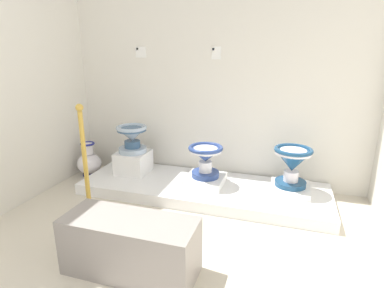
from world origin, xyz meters
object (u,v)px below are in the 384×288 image
at_px(info_placard_second, 216,53).
at_px(stanchion_post_near_left, 88,187).
at_px(plinth_block_slender_white, 133,162).
at_px(antique_toilet_rightmost, 206,157).
at_px(antique_toilet_tall_cobalt, 292,161).
at_px(decorative_vase_spare, 89,162).
at_px(plinth_block_tall_cobalt, 290,188).
at_px(museum_bench, 131,246).
at_px(plinth_block_rightmost, 205,180).
at_px(info_placard_first, 141,52).
at_px(antique_toilet_slender_white, 132,136).

height_order(info_placard_second, stanchion_post_near_left, info_placard_second).
height_order(plinth_block_slender_white, antique_toilet_rightmost, antique_toilet_rightmost).
relative_size(antique_toilet_tall_cobalt, decorative_vase_spare, 0.94).
xyz_separation_m(plinth_block_tall_cobalt, museum_bench, (-1.02, -1.41, 0.05)).
height_order(plinth_block_rightmost, antique_toilet_tall_cobalt, antique_toilet_tall_cobalt).
bearing_deg(decorative_vase_spare, antique_toilet_tall_cobalt, 0.04).
height_order(plinth_block_slender_white, plinth_block_tall_cobalt, plinth_block_slender_white).
bearing_deg(plinth_block_tall_cobalt, stanchion_post_near_left, -153.10).
bearing_deg(antique_toilet_tall_cobalt, info_placard_first, 169.19).
bearing_deg(info_placard_second, plinth_block_slender_white, -158.04).
bearing_deg(info_placard_first, antique_toilet_rightmost, -25.02).
bearing_deg(info_placard_first, antique_toilet_slender_white, -87.04).
xyz_separation_m(antique_toilet_slender_white, info_placard_first, (-0.02, 0.35, 0.90)).
bearing_deg(info_placard_second, plinth_block_rightmost, -88.85).
bearing_deg(antique_toilet_rightmost, plinth_block_rightmost, 90.00).
height_order(antique_toilet_slender_white, plinth_block_rightmost, antique_toilet_slender_white).
xyz_separation_m(info_placard_second, museum_bench, (-0.15, -1.74, -1.24)).
relative_size(info_placard_second, museum_bench, 0.14).
height_order(plinth_block_slender_white, plinth_block_rightmost, plinth_block_slender_white).
relative_size(plinth_block_slender_white, museum_bench, 0.38).
bearing_deg(antique_toilet_tall_cobalt, antique_toilet_slender_white, -179.49).
bearing_deg(plinth_block_slender_white, museum_bench, -63.06).
relative_size(plinth_block_slender_white, antique_toilet_tall_cobalt, 0.89).
bearing_deg(info_placard_second, antique_toilet_slender_white, -158.04).
xyz_separation_m(info_placard_first, info_placard_second, (0.88, -0.00, -0.01)).
distance_m(info_placard_second, decorative_vase_spare, 1.97).
bearing_deg(antique_toilet_slender_white, plinth_block_tall_cobalt, 0.51).
bearing_deg(plinth_block_tall_cobalt, antique_toilet_tall_cobalt, -90.00).
relative_size(plinth_block_rightmost, plinth_block_tall_cobalt, 1.01).
xyz_separation_m(plinth_block_slender_white, plinth_block_rightmost, (0.87, -0.07, -0.08)).
relative_size(antique_toilet_rightmost, info_placard_first, 2.77).
relative_size(plinth_block_rightmost, info_placard_first, 3.04).
relative_size(plinth_block_slender_white, info_placard_first, 2.68).
xyz_separation_m(info_placard_first, decorative_vase_spare, (-0.59, -0.33, -1.28)).
bearing_deg(stanchion_post_near_left, decorative_vase_spare, 124.98).
relative_size(antique_toilet_slender_white, plinth_block_rightmost, 0.87).
bearing_deg(stanchion_post_near_left, antique_toilet_slender_white, 90.15).
bearing_deg(decorative_vase_spare, stanchion_post_near_left, -55.02).
bearing_deg(info_placard_second, stanchion_post_near_left, -125.51).
xyz_separation_m(antique_toilet_rightmost, antique_toilet_tall_cobalt, (0.85, 0.08, 0.01)).
xyz_separation_m(info_placard_second, stanchion_post_near_left, (-0.86, -1.21, -1.14)).
relative_size(antique_toilet_slender_white, stanchion_post_near_left, 0.33).
distance_m(plinth_block_slender_white, antique_toilet_slender_white, 0.31).
relative_size(plinth_block_rightmost, antique_toilet_tall_cobalt, 1.00).
relative_size(plinth_block_slender_white, stanchion_post_near_left, 0.33).
xyz_separation_m(plinth_block_slender_white, info_placard_second, (0.86, 0.35, 1.20)).
relative_size(antique_toilet_tall_cobalt, info_placard_second, 3.01).
bearing_deg(info_placard_first, plinth_block_tall_cobalt, -10.81).
bearing_deg(plinth_block_slender_white, decorative_vase_spare, 178.70).
distance_m(plinth_block_rightmost, decorative_vase_spare, 1.48).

